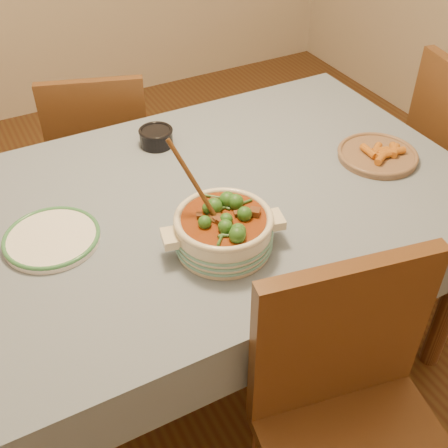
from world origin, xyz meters
name	(u,v)px	position (x,y,z in m)	size (l,w,h in m)	color
floor	(210,350)	(0.00, 0.00, 0.00)	(4.50, 4.50, 0.00)	#492815
dining_table	(206,219)	(0.00, 0.00, 0.66)	(1.68, 1.08, 0.76)	brown
stew_casserole	(223,228)	(-0.06, -0.23, 0.82)	(0.34, 0.31, 0.31)	beige
white_plate	(52,238)	(-0.47, 0.01, 0.77)	(0.33, 0.33, 0.02)	white
condiment_bowl	(156,136)	(-0.02, 0.34, 0.79)	(0.14, 0.14, 0.06)	black
fried_plate	(378,154)	(0.60, -0.08, 0.77)	(0.27, 0.27, 0.04)	#86644A
chair_far	(102,151)	(-0.10, 0.81, 0.49)	(0.51, 0.51, 0.86)	brown
chair_near	(353,421)	(0.03, -0.73, 0.55)	(0.52, 0.52, 0.96)	brown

